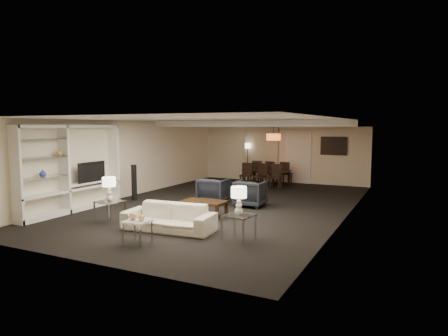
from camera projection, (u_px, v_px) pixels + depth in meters
floor at (224, 205)px, 11.76m from camera, size 11.00×11.00×0.00m
ceiling at (224, 120)px, 11.50m from camera, size 7.00×11.00×0.02m
wall_back at (282, 152)px, 16.54m from camera, size 7.00×0.02×2.50m
wall_front at (81, 190)px, 6.72m from camera, size 7.00×0.02×2.50m
wall_left at (129, 159)px, 13.16m from camera, size 0.02×11.00×2.50m
wall_right at (348, 168)px, 10.10m from camera, size 0.02×11.00×2.50m
ceiling_soffit at (266, 124)px, 14.64m from camera, size 7.00×4.00×0.20m
curtains at (261, 153)px, 16.87m from camera, size 1.50×0.12×2.40m
door at (299, 157)px, 16.23m from camera, size 0.90×0.05×2.10m
painting at (334, 146)px, 15.56m from camera, size 0.95×0.04×0.65m
media_unit at (72, 169)px, 10.77m from camera, size 0.38×3.40×2.35m
pendant_light at (274, 137)px, 14.56m from camera, size 0.52×0.52×0.24m
sofa at (169, 217)px, 8.86m from camera, size 2.11×0.98×0.60m
coffee_table at (204, 208)px, 10.30m from camera, size 1.13×0.67×0.40m
armchair_left at (214, 190)px, 12.06m from camera, size 0.87×0.89×0.76m
armchair_right at (250, 193)px, 11.53m from camera, size 0.84×0.86×0.76m
side_table_left at (110, 212)px, 9.60m from camera, size 0.63×0.63×0.52m
side_table_right at (239, 228)px, 8.12m from camera, size 0.62×0.62×0.52m
table_lamp_left at (109, 189)px, 9.55m from camera, size 0.36×0.36×0.58m
table_lamp_right at (239, 201)px, 8.06m from camera, size 0.35×0.35×0.58m
marble_table at (138, 232)px, 7.88m from camera, size 0.49×0.49×0.47m
gold_gourd_a at (133, 216)px, 7.89m from camera, size 0.15×0.15×0.15m
gold_gourd_b at (141, 218)px, 7.81m from camera, size 0.13×0.13×0.13m
television at (89, 172)px, 11.30m from camera, size 0.98×0.13×0.57m
vase_blue at (43, 173)px, 9.94m from camera, size 0.18×0.18×0.19m
vase_amber at (59, 152)px, 10.37m from camera, size 0.15×0.15×0.16m
floor_speaker at (134, 182)px, 12.50m from camera, size 0.15×0.15×1.12m
dining_table at (266, 178)px, 15.65m from camera, size 1.84×1.16×0.61m
chair_nl at (246, 175)px, 15.31m from camera, size 0.46×0.46×0.91m
chair_nm at (260, 176)px, 15.05m from camera, size 0.46×0.46×0.91m
chair_nr at (276, 177)px, 14.79m from camera, size 0.46×0.46×0.91m
chair_fl at (258, 171)px, 16.48m from camera, size 0.46×0.46×0.91m
chair_fm at (272, 172)px, 16.21m from camera, size 0.46×0.46×0.91m
chair_fr at (286, 173)px, 15.95m from camera, size 0.44×0.44×0.91m
floor_lamp at (248, 162)px, 16.95m from camera, size 0.25×0.25×1.59m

